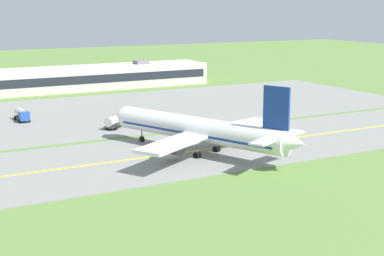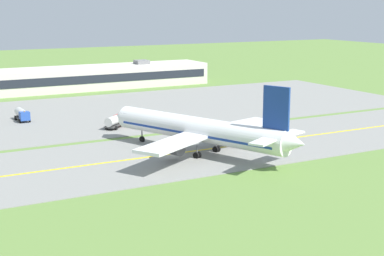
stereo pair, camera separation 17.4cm
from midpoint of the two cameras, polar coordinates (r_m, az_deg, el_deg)
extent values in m
plane|color=olive|center=(96.36, -2.02, -2.64)|extent=(500.00, 500.00, 0.00)
cube|color=gray|center=(96.35, -2.02, -2.61)|extent=(240.00, 28.00, 0.10)
cube|color=gray|center=(137.84, -6.02, 1.78)|extent=(140.00, 52.00, 0.10)
cube|color=yellow|center=(96.34, -2.02, -2.58)|extent=(220.00, 0.60, 0.01)
cylinder|color=white|center=(96.09, 0.62, -0.10)|extent=(16.64, 32.96, 4.00)
cone|color=white|center=(108.19, -6.92, 1.18)|extent=(4.50, 3.85, 3.80)
cone|color=white|center=(85.97, 10.22, -1.47)|extent=(4.36, 4.25, 3.40)
cube|color=navy|center=(96.19, 0.62, -0.39)|extent=(15.68, 30.48, 0.36)
cube|color=#1E232D|center=(106.51, -6.11, 1.41)|extent=(3.83, 2.96, 0.70)
cube|color=white|center=(88.47, -1.72, -1.50)|extent=(15.37, 11.72, 0.50)
cylinder|color=#47474C|center=(91.54, -1.84, -1.94)|extent=(3.42, 4.02, 2.30)
cylinder|color=black|center=(92.57, -2.59, -1.79)|extent=(2.04, 1.03, 2.10)
cube|color=white|center=(101.57, 4.59, 0.23)|extent=(15.72, 8.37, 0.50)
cylinder|color=#47474C|center=(101.41, 3.00, -0.57)|extent=(3.42, 4.02, 2.30)
cylinder|color=black|center=(102.34, 2.28, -0.45)|extent=(2.04, 1.03, 2.10)
cube|color=navy|center=(86.66, 8.38, 1.97)|extent=(2.04, 4.22, 6.50)
cube|color=white|center=(84.77, 7.29, -1.29)|extent=(6.42, 4.96, 0.30)
cube|color=white|center=(90.13, 9.46, -0.56)|extent=(6.43, 3.99, 0.30)
cylinder|color=slate|center=(105.14, -4.92, -0.66)|extent=(0.24, 0.24, 1.65)
cylinder|color=black|center=(105.32, -4.91, -1.10)|extent=(0.74, 1.15, 1.10)
cylinder|color=slate|center=(93.54, 0.57, -2.22)|extent=(0.24, 0.24, 1.65)
cylinder|color=black|center=(93.54, 0.46, -2.74)|extent=(0.74, 1.15, 1.10)
cylinder|color=black|center=(93.95, 0.67, -2.67)|extent=(0.74, 1.15, 1.10)
cylinder|color=slate|center=(97.53, 2.49, -1.63)|extent=(0.24, 0.24, 1.65)
cylinder|color=black|center=(97.51, 2.38, -2.13)|extent=(0.74, 1.15, 1.10)
cylinder|color=black|center=(97.94, 2.58, -2.07)|extent=(0.74, 1.15, 1.10)
cube|color=#264CA5|center=(126.83, -16.17, 1.14)|extent=(2.05, 1.86, 1.80)
cube|color=#1E232D|center=(126.04, -16.10, 1.23)|extent=(1.84, 0.17, 0.81)
cylinder|color=silver|center=(129.66, -16.50, 1.47)|extent=(1.92, 4.25, 1.80)
cube|color=#383838|center=(129.84, -16.47, 1.02)|extent=(2.22, 4.26, 0.24)
cylinder|color=orange|center=(126.65, -16.20, 1.59)|extent=(0.20, 0.20, 0.18)
cylinder|color=black|center=(127.25, -15.71, 0.72)|extent=(0.33, 0.91, 0.90)
cylinder|color=black|center=(126.79, -16.58, 0.63)|extent=(0.33, 0.91, 0.90)
cylinder|color=black|center=(130.93, -16.11, 1.01)|extent=(0.33, 0.91, 0.90)
cylinder|color=black|center=(130.46, -17.00, 0.92)|extent=(0.33, 0.91, 0.90)
cube|color=red|center=(119.30, -7.11, 0.87)|extent=(2.68, 2.69, 1.80)
cube|color=#1E232D|center=(119.92, -6.95, 1.08)|extent=(1.33, 1.44, 0.81)
cylinder|color=silver|center=(116.63, -7.77, 0.72)|extent=(4.32, 4.16, 1.80)
cube|color=#383838|center=(116.84, -7.75, 0.22)|extent=(4.52, 4.38, 0.24)
cylinder|color=orange|center=(119.12, -7.12, 1.34)|extent=(0.20, 0.20, 0.18)
cylinder|color=black|center=(119.95, -7.52, 0.41)|extent=(0.87, 0.83, 0.90)
cylinder|color=black|center=(119.07, -6.67, 0.34)|extent=(0.87, 0.83, 0.90)
cylinder|color=black|center=(116.64, -8.40, 0.05)|extent=(0.87, 0.83, 0.90)
cylinder|color=black|center=(115.69, -7.48, -0.02)|extent=(0.87, 0.83, 0.90)
cube|color=beige|center=(176.83, -8.87, 5.02)|extent=(65.50, 13.90, 6.57)
cube|color=#1E232D|center=(170.25, -8.08, 4.89)|extent=(62.88, 0.10, 2.37)
cube|color=slate|center=(181.15, -4.98, 6.52)|extent=(4.00, 4.00, 1.20)
camera|label=1|loc=(0.09, -89.95, 0.01)|focal=53.99mm
camera|label=2|loc=(0.09, 90.05, -0.01)|focal=53.99mm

